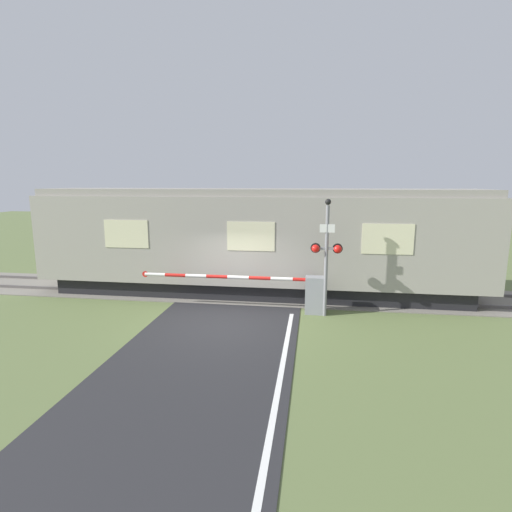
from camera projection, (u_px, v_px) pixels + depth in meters
The scene contains 5 objects.
ground_plane at pixel (225, 322), 11.80m from camera, with size 80.00×80.00×0.00m, color #5B6B3D.
track_bed at pixel (244, 292), 14.96m from camera, with size 36.00×3.20×0.13m.
train at pixel (257, 241), 14.54m from camera, with size 15.79×2.84×3.85m.
crossing_barrier at pixel (299, 292), 12.59m from camera, with size 6.00×0.44×1.18m.
signal_post at pixel (327, 251), 12.03m from camera, with size 0.96×0.26×3.60m.
Camera 1 is at (2.53, -10.99, 4.10)m, focal length 28.00 mm.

